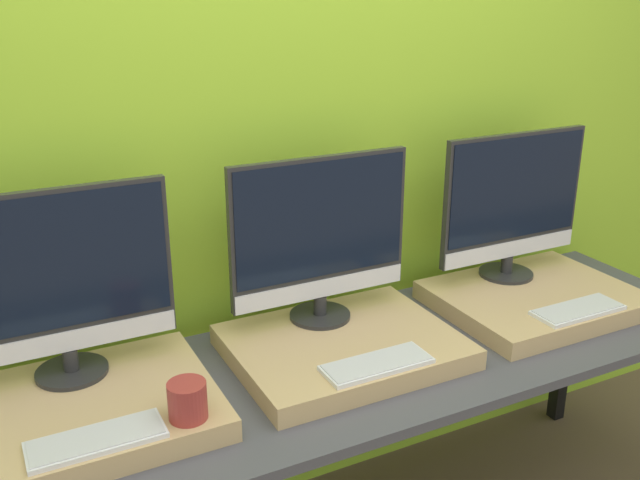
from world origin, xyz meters
TOP-DOWN VIEW (x-y plane):
  - wall_back at (0.00, 0.77)m, footprint 8.00×0.04m
  - workbench at (0.00, 0.35)m, footprint 2.48×0.70m
  - wooden_riser_left at (-0.72, 0.38)m, footprint 0.63×0.50m
  - monitor_left at (-0.72, 0.53)m, footprint 0.56×0.18m
  - keyboard_left at (-0.72, 0.20)m, footprint 0.30×0.11m
  - mug at (-0.51, 0.20)m, footprint 0.09×0.09m
  - wooden_riser_center at (0.00, 0.38)m, footprint 0.63×0.50m
  - monitor_center at (0.00, 0.53)m, footprint 0.56×0.18m
  - keyboard_center at (0.00, 0.20)m, footprint 0.30×0.11m
  - wooden_riser_right at (0.72, 0.38)m, footprint 0.63×0.50m
  - monitor_right at (0.72, 0.53)m, footprint 0.56×0.18m
  - keyboard_right at (0.72, 0.20)m, footprint 0.30×0.11m

SIDE VIEW (x-z plane):
  - workbench at x=0.00m, z-range 0.30..1.03m
  - wooden_riser_left at x=-0.72m, z-range 0.72..0.78m
  - wooden_riser_center at x=0.00m, z-range 0.72..0.78m
  - wooden_riser_right at x=0.72m, z-range 0.72..0.78m
  - keyboard_left at x=-0.72m, z-range 0.78..0.80m
  - keyboard_center at x=0.00m, z-range 0.78..0.80m
  - keyboard_right at x=0.72m, z-range 0.78..0.80m
  - mug at x=-0.51m, z-range 0.78..0.87m
  - monitor_left at x=-0.72m, z-range 0.80..1.30m
  - monitor_center at x=0.00m, z-range 0.80..1.30m
  - monitor_right at x=0.72m, z-range 0.80..1.30m
  - wall_back at x=0.00m, z-range 0.00..2.60m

